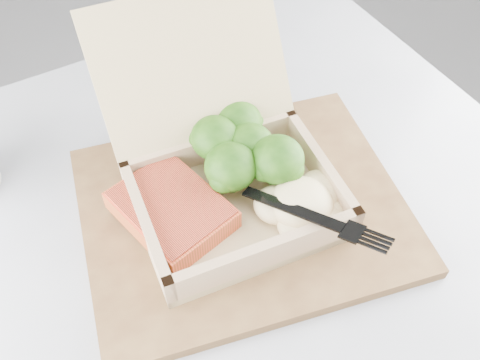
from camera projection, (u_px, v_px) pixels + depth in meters
name	position (u px, v px, depth m)	size (l,w,h in m)	color
floor	(387.00, 249.00, 1.37)	(4.00, 4.00, 0.00)	gray
cafe_table	(243.00, 316.00, 0.70)	(0.78, 0.78, 0.70)	black
serving_tray	(243.00, 210.00, 0.57)	(0.33, 0.27, 0.01)	brown
takeout_container	(222.00, 158.00, 0.55)	(0.21, 0.25, 0.17)	tan
salmon_fillet	(172.00, 210.00, 0.54)	(0.09, 0.11, 0.02)	#D44529
broccoli_pile	(250.00, 151.00, 0.57)	(0.13, 0.13, 0.05)	#386D18
mashed_potatoes	(302.00, 203.00, 0.53)	(0.10, 0.09, 0.04)	beige
plastic_fork	(274.00, 199.00, 0.52)	(0.09, 0.15, 0.03)	black
receipt	(160.00, 113.00, 0.67)	(0.08, 0.15, 0.00)	white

